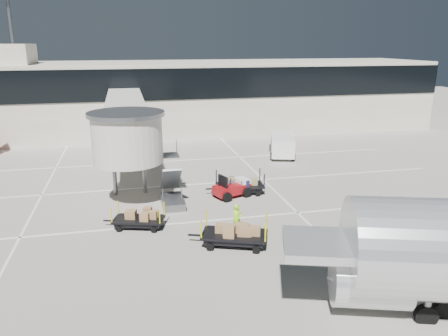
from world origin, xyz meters
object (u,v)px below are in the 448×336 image
Objects in this scene: box_cart_far at (140,220)px; baggage_tug at (232,188)px; minivan at (282,143)px; ground_worker at (237,219)px; suitcase_cart at (240,186)px; box_cart_near at (234,234)px.

baggage_tug is at bearing 48.41° from box_cart_far.
baggage_tug is 12.38m from minivan.
ground_worker is (5.19, -1.92, 0.36)m from box_cart_far.
suitcase_cart is 2.41× the size of ground_worker.
baggage_tug is 0.77× the size of box_cart_far.
minivan reaches higher than box_cart_near.
suitcase_cart is at bearing 49.47° from ground_worker.
box_cart_far is 19.50m from minivan.
ground_worker reaches higher than baggage_tug.
suitcase_cart is 1.15× the size of box_cart_far.
minivan is at bearing 37.93° from ground_worker.
ground_worker is 17.97m from minivan.
baggage_tug is at bearing -137.58° from suitcase_cart.
minivan is at bearing 62.53° from box_cart_far.
ground_worker is at bearing -100.92° from suitcase_cart.
minivan is (6.54, 9.52, 0.56)m from suitcase_cart.
suitcase_cart is 0.98× the size of box_cart_near.
suitcase_cart is 6.64m from ground_worker.
minivan is at bearing 83.34° from box_cart_near.
suitcase_cart is 11.56m from minivan.
box_cart_far is 2.09× the size of ground_worker.
box_cart_far is at bearing -117.01° from minivan.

